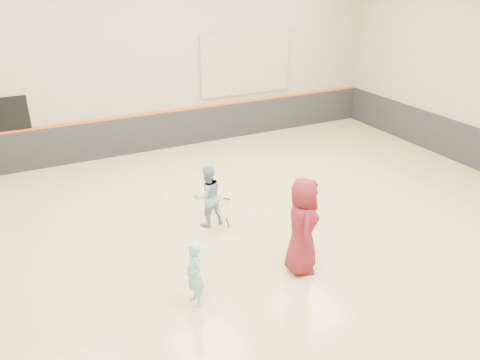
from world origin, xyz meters
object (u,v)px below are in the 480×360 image
instructor (207,196)px  young_man (302,226)px  girl (194,274)px  spare_racket (217,196)px

instructor → young_man: (0.93, -2.40, 0.24)m
instructor → girl: bearing=57.8°
girl → instructor: instructor is taller
girl → young_man: 2.23m
girl → young_man: bearing=89.2°
girl → instructor: 2.77m
girl → spare_racket: (1.99, 3.57, -0.54)m
young_man → girl: bearing=113.7°
instructor → young_man: young_man is taller
girl → instructor: (1.27, 2.45, 0.11)m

